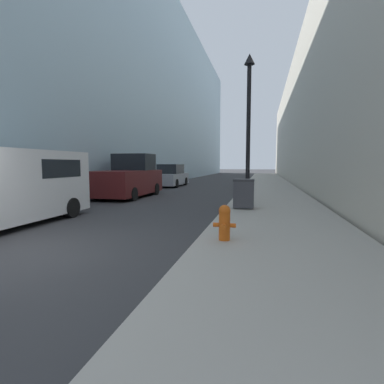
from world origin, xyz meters
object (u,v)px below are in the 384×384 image
(fire_hydrant, at_px, (224,222))
(pickup_truck, at_px, (129,179))
(trash_bin, at_px, (244,193))
(parked_sedan_near, at_px, (171,176))
(white_van, at_px, (9,184))
(lamppost, at_px, (249,118))

(fire_hydrant, distance_m, pickup_truck, 10.41)
(fire_hydrant, relative_size, pickup_truck, 0.15)
(trash_bin, bearing_deg, parked_sedan_near, 118.91)
(white_van, xyz_separation_m, pickup_truck, (0.00, 7.65, -0.22))
(trash_bin, bearing_deg, fire_hydrant, -91.31)
(parked_sedan_near, bearing_deg, lamppost, -54.93)
(trash_bin, relative_size, pickup_truck, 0.22)
(lamppost, relative_size, white_van, 1.23)
(lamppost, distance_m, pickup_truck, 6.93)
(pickup_truck, bearing_deg, parked_sedan_near, 90.62)
(trash_bin, bearing_deg, lamppost, 89.84)
(lamppost, bearing_deg, trash_bin, -90.16)
(trash_bin, bearing_deg, white_van, -147.63)
(fire_hydrant, relative_size, trash_bin, 0.70)
(lamppost, bearing_deg, white_van, -134.34)
(pickup_truck, bearing_deg, white_van, -90.00)
(pickup_truck, bearing_deg, fire_hydrant, -53.94)
(pickup_truck, relative_size, parked_sedan_near, 1.10)
(lamppost, height_order, parked_sedan_near, lamppost)
(lamppost, relative_size, pickup_truck, 1.27)
(parked_sedan_near, bearing_deg, pickup_truck, -89.38)
(lamppost, distance_m, white_van, 9.27)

